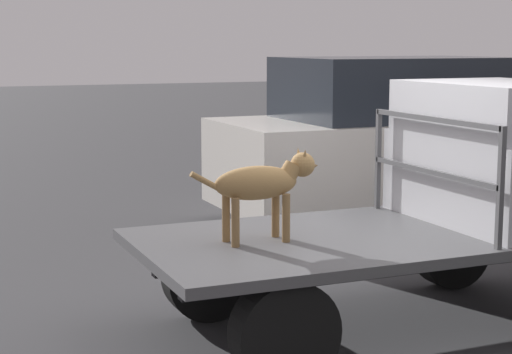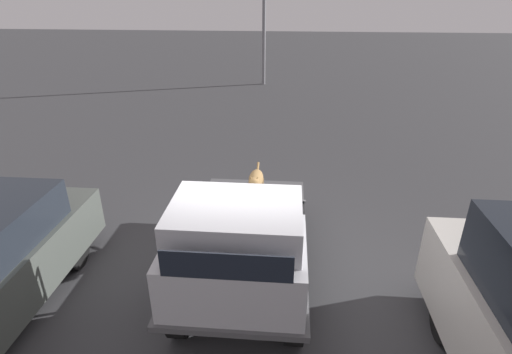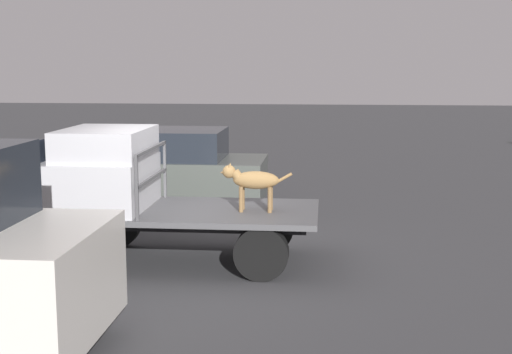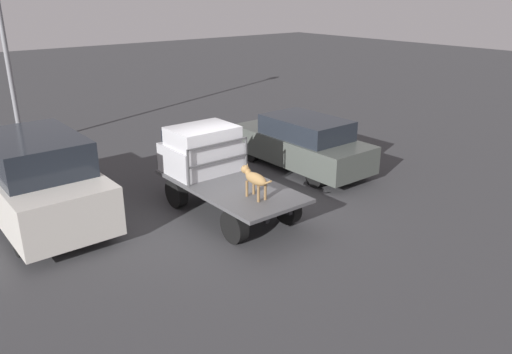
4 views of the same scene
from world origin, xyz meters
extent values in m
plane|color=#38383A|center=(0.00, 0.00, 0.00)|extent=(80.00, 80.00, 0.00)
cylinder|color=black|center=(1.20, 0.75, 0.36)|extent=(0.73, 0.24, 0.73)
cylinder|color=black|center=(-1.20, 0.75, 0.36)|extent=(0.73, 0.24, 0.73)
cylinder|color=black|center=(-1.20, -0.75, 0.36)|extent=(0.73, 0.24, 0.73)
cube|color=black|center=(0.00, 0.32, 0.62)|extent=(3.56, 0.10, 0.18)
cube|color=black|center=(0.00, -0.32, 0.62)|extent=(3.56, 0.10, 0.18)
cube|color=#4C4C4F|center=(0.00, 0.00, 0.75)|extent=(3.87, 1.82, 0.08)
cube|color=#B7B7BC|center=(1.20, 0.00, 1.14)|extent=(1.38, 1.70, 0.71)
cube|color=#B7B7BC|center=(1.09, 0.00, 1.71)|extent=(1.17, 1.57, 0.43)
cube|color=#4C4C4F|center=(0.44, 0.83, 1.23)|extent=(0.04, 0.04, 0.88)
cube|color=#4C4C4F|center=(0.44, -0.83, 1.23)|extent=(0.04, 0.04, 0.88)
cube|color=#4C4C4F|center=(0.44, 0.00, 1.65)|extent=(0.04, 1.66, 0.04)
cube|color=#4C4C4F|center=(0.44, 0.00, 1.23)|extent=(0.04, 1.66, 0.04)
cylinder|color=brown|center=(-0.86, 0.15, 0.97)|extent=(0.06, 0.06, 0.36)
cylinder|color=brown|center=(-0.86, -0.04, 0.97)|extent=(0.06, 0.06, 0.36)
cylinder|color=brown|center=(-1.26, 0.15, 0.97)|extent=(0.06, 0.06, 0.36)
cylinder|color=brown|center=(-1.26, -0.04, 0.97)|extent=(0.06, 0.06, 0.36)
ellipsoid|color=olive|center=(-1.06, 0.06, 1.23)|extent=(0.65, 0.25, 0.25)
sphere|color=brown|center=(-0.88, 0.06, 1.18)|extent=(0.11, 0.11, 0.11)
cylinder|color=olive|center=(-0.79, 0.06, 1.30)|extent=(0.18, 0.14, 0.17)
sphere|color=olive|center=(-0.68, 0.06, 1.34)|extent=(0.18, 0.18, 0.18)
cone|color=brown|center=(-0.60, 0.06, 1.33)|extent=(0.10, 0.10, 0.10)
cone|color=olive|center=(-0.69, 0.11, 1.42)|extent=(0.06, 0.08, 0.10)
cone|color=olive|center=(-0.69, 0.01, 1.42)|extent=(0.06, 0.08, 0.10)
cylinder|color=olive|center=(-1.44, 0.06, 1.25)|extent=(0.27, 0.04, 0.18)
cylinder|color=black|center=(4.10, 4.45, 0.30)|extent=(0.60, 0.20, 0.60)
cylinder|color=black|center=(1.04, 4.45, 0.30)|extent=(0.60, 0.20, 0.60)
cylinder|color=black|center=(1.04, 2.72, 0.30)|extent=(0.60, 0.20, 0.60)
cube|color=beige|center=(2.57, 3.58, 0.78)|extent=(4.93, 2.00, 1.05)
cube|color=#1E232B|center=(2.32, 3.58, 1.68)|extent=(2.71, 1.80, 0.76)
camera|label=1|loc=(-3.48, -5.63, 2.25)|focal=60.00mm
camera|label=2|loc=(5.13, 0.59, 4.23)|focal=28.00mm
camera|label=3|loc=(-2.01, 9.85, 2.85)|focal=50.00mm
camera|label=4|loc=(-8.86, 6.32, 5.01)|focal=35.00mm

